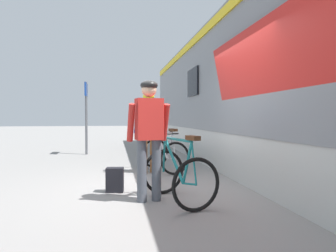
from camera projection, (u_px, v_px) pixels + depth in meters
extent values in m
plane|color=gray|center=(169.00, 190.00, 5.03)|extent=(80.00, 80.00, 0.00)
cube|color=slate|center=(326.00, 61.00, 5.40)|extent=(3.00, 20.57, 2.70)
cube|color=#B7B7B2|center=(325.00, 160.00, 5.45)|extent=(2.97, 20.57, 0.90)
cube|color=red|center=(285.00, 74.00, 3.98)|extent=(0.36, 4.93, 1.68)
cube|color=black|center=(193.00, 82.00, 8.72)|extent=(0.04, 1.10, 0.80)
cylinder|color=#935B2D|center=(144.00, 153.00, 6.59)|extent=(0.14, 0.14, 0.90)
cylinder|color=#935B2D|center=(153.00, 152.00, 6.70)|extent=(0.14, 0.14, 0.90)
cube|color=#2D4C9E|center=(149.00, 119.00, 6.62)|extent=(0.44, 0.34, 0.60)
cylinder|color=#2D4C9E|center=(137.00, 121.00, 6.54)|extent=(0.16, 0.27, 0.56)
cylinder|color=#2D4C9E|center=(158.00, 121.00, 6.78)|extent=(0.16, 0.27, 0.56)
sphere|color=#9E7051|center=(149.00, 99.00, 6.61)|extent=(0.22, 0.22, 0.22)
ellipsoid|color=yellow|center=(149.00, 96.00, 6.61)|extent=(0.32, 0.34, 0.14)
cylinder|color=#4C515B|center=(142.00, 171.00, 4.33)|extent=(0.14, 0.14, 0.90)
cylinder|color=#4C515B|center=(156.00, 170.00, 4.41)|extent=(0.14, 0.14, 0.90)
cube|color=red|center=(149.00, 119.00, 4.35)|extent=(0.41, 0.30, 0.60)
cylinder|color=red|center=(131.00, 123.00, 4.30)|extent=(0.13, 0.27, 0.56)
cylinder|color=red|center=(165.00, 122.00, 4.47)|extent=(0.13, 0.27, 0.56)
sphere|color=beige|center=(149.00, 89.00, 4.34)|extent=(0.22, 0.22, 0.22)
ellipsoid|color=black|center=(149.00, 85.00, 4.33)|extent=(0.29, 0.31, 0.14)
torus|color=black|center=(155.00, 153.00, 7.29)|extent=(0.69, 0.26, 0.71)
torus|color=black|center=(175.00, 158.00, 6.38)|extent=(0.69, 0.26, 0.71)
cylinder|color=silver|center=(161.00, 144.00, 6.97)|extent=(0.23, 0.63, 0.63)
cylinder|color=silver|center=(164.00, 131.00, 6.85)|extent=(0.29, 0.82, 0.04)
cylinder|color=silver|center=(170.00, 146.00, 6.59)|extent=(0.12, 0.27, 0.62)
cylinder|color=silver|center=(171.00, 159.00, 6.54)|extent=(0.13, 0.35, 0.08)
cylinder|color=silver|center=(174.00, 145.00, 6.43)|extent=(0.07, 0.14, 0.56)
cylinder|color=silver|center=(155.00, 142.00, 7.26)|extent=(0.05, 0.09, 0.55)
cylinder|color=black|center=(156.00, 128.00, 7.23)|extent=(0.47, 0.17, 0.02)
cube|color=#4C2D19|center=(173.00, 130.00, 6.45)|extent=(0.17, 0.26, 0.06)
torus|color=black|center=(163.00, 172.00, 4.79)|extent=(0.70, 0.24, 0.71)
torus|color=black|center=(196.00, 185.00, 3.87)|extent=(0.70, 0.24, 0.71)
cylinder|color=#197A7F|center=(173.00, 159.00, 4.47)|extent=(0.21, 0.63, 0.63)
cylinder|color=#197A7F|center=(177.00, 139.00, 4.35)|extent=(0.27, 0.83, 0.04)
cylinder|color=#197A7F|center=(187.00, 163.00, 4.08)|extent=(0.11, 0.27, 0.62)
cylinder|color=#197A7F|center=(189.00, 184.00, 4.04)|extent=(0.12, 0.36, 0.08)
cylinder|color=#197A7F|center=(194.00, 163.00, 3.92)|extent=(0.06, 0.14, 0.56)
cylinder|color=#197A7F|center=(164.00, 155.00, 4.76)|extent=(0.05, 0.09, 0.55)
cylinder|color=black|center=(165.00, 134.00, 4.73)|extent=(0.47, 0.15, 0.02)
cube|color=#4C2D19|center=(193.00, 138.00, 3.94)|extent=(0.16, 0.26, 0.06)
cube|color=black|center=(115.00, 180.00, 4.93)|extent=(0.30, 0.21, 0.40)
cylinder|color=#595B60|center=(86.00, 118.00, 9.93)|extent=(0.08, 0.08, 2.40)
cube|color=#193F99|center=(86.00, 90.00, 9.91)|extent=(0.04, 0.70, 0.44)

